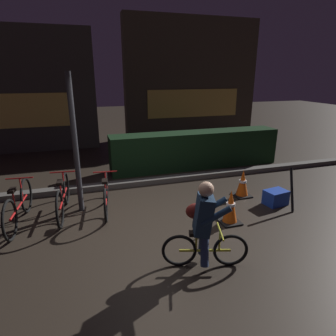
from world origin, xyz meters
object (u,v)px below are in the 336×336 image
parked_bike_left_mid (19,206)px  blue_crate (276,197)px  parked_bike_center_left (63,197)px  parked_bike_center_right (106,194)px  street_post (75,146)px  cyclist (204,224)px  closed_umbrella (292,190)px  traffic_cone_far (243,184)px  traffic_cone_near (230,207)px

parked_bike_left_mid → blue_crate: (4.82, -0.65, -0.20)m
parked_bike_center_left → parked_bike_center_right: size_ratio=1.08×
street_post → cyclist: (1.57, -2.26, -0.67)m
closed_umbrella → traffic_cone_far: bearing=51.7°
traffic_cone_near → traffic_cone_far: size_ratio=1.04×
cyclist → closed_umbrella: cyclist is taller
street_post → cyclist: size_ratio=2.08×
traffic_cone_near → blue_crate: 1.33m
traffic_cone_far → blue_crate: size_ratio=1.35×
street_post → traffic_cone_near: (2.53, -1.30, -0.99)m
closed_umbrella → street_post: bearing=90.5°
traffic_cone_near → cyclist: size_ratio=0.50×
traffic_cone_near → blue_crate: bearing=17.6°
traffic_cone_far → blue_crate: bearing=-53.4°
street_post → blue_crate: size_ratio=5.88×
parked_bike_left_mid → traffic_cone_far: parked_bike_left_mid is taller
cyclist → closed_umbrella: bearing=41.8°
parked_bike_center_left → closed_umbrella: bearing=-99.6°
parked_bike_center_left → traffic_cone_near: 3.09m
cyclist → traffic_cone_near: bearing=61.8°
parked_bike_center_left → traffic_cone_near: parked_bike_center_left is taller
blue_crate → parked_bike_left_mid: bearing=172.3°
parked_bike_center_left → street_post: bearing=-71.2°
closed_umbrella → parked_bike_center_left: bearing=92.7°
blue_crate → street_post: bearing=166.6°
parked_bike_center_left → traffic_cone_far: 3.68m
parked_bike_left_mid → parked_bike_center_left: (0.73, 0.17, -0.00)m
parked_bike_center_right → traffic_cone_far: (2.88, -0.19, -0.04)m
cyclist → parked_bike_center_left: bearing=147.4°
parked_bike_center_left → parked_bike_center_right: bearing=-89.7°
street_post → traffic_cone_far: street_post is taller
blue_crate → closed_umbrella: 0.39m
parked_bike_center_left → parked_bike_center_right: parked_bike_center_left is taller
parked_bike_left_mid → closed_umbrella: bearing=-94.6°
parked_bike_center_left → blue_crate: 4.18m
blue_crate → cyclist: 2.64m
parked_bike_left_mid → parked_bike_center_left: size_ratio=1.01×
parked_bike_center_left → traffic_cone_far: bearing=-89.3°
street_post → parked_bike_center_right: bearing=-16.0°
blue_crate → cyclist: bearing=-148.5°
parked_bike_left_mid → traffic_cone_near: (3.56, -1.05, -0.05)m
traffic_cone_near → traffic_cone_far: traffic_cone_near is taller
parked_bike_center_left → cyclist: size_ratio=1.33×
street_post → traffic_cone_near: size_ratio=4.18×
parked_bike_left_mid → traffic_cone_far: 4.40m
street_post → parked_bike_center_left: street_post is taller
parked_bike_center_right → closed_umbrella: closed_umbrella is taller
parked_bike_center_left → closed_umbrella: size_ratio=1.95×
parked_bike_center_right → traffic_cone_near: parked_bike_center_right is taller
street_post → parked_bike_center_left: bearing=-165.7°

